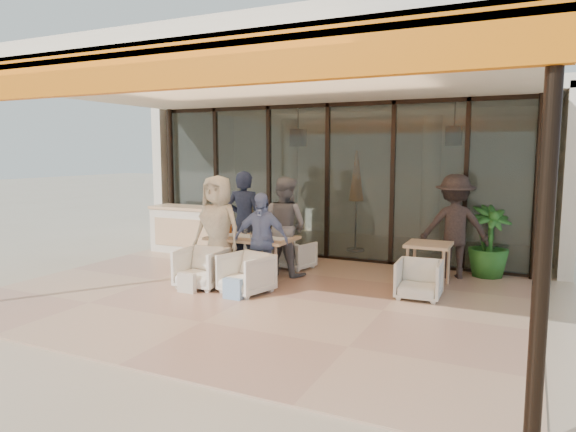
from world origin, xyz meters
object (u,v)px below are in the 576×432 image
at_px(side_table, 429,250).
at_px(chair_near_left, 201,266).
at_px(diner_grey, 285,226).
at_px(standing_woman, 454,227).
at_px(diner_cream, 218,229).
at_px(host_counter, 191,229).
at_px(chair_far_right, 296,254).
at_px(dining_table, 252,240).
at_px(chair_far_left, 257,249).
at_px(chair_near_right, 246,272).
at_px(side_chair, 419,278).
at_px(potted_palm, 489,242).
at_px(diner_navy, 244,221).
at_px(diner_periwinkle, 261,240).

bearing_deg(side_table, chair_near_left, -154.20).
height_order(diner_grey, standing_woman, standing_woman).
height_order(diner_cream, side_table, diner_cream).
bearing_deg(host_counter, chair_far_right, -8.89).
bearing_deg(standing_woman, chair_near_left, 17.92).
bearing_deg(dining_table, chair_far_left, 113.59).
relative_size(dining_table, chair_far_left, 2.29).
bearing_deg(diner_grey, chair_far_left, -18.96).
relative_size(chair_far_left, diner_cream, 0.36).
bearing_deg(chair_near_right, side_chair, 35.06).
bearing_deg(side_table, diner_cream, -161.53).
relative_size(host_counter, chair_far_right, 3.06).
xyz_separation_m(chair_near_right, side_table, (2.51, 1.62, 0.28)).
relative_size(chair_far_left, side_table, 0.88).
xyz_separation_m(dining_table, chair_far_right, (0.43, 0.94, -0.38)).
bearing_deg(potted_palm, side_table, -125.96).
height_order(chair_near_left, diner_cream, diner_cream).
height_order(diner_navy, standing_woman, diner_navy).
bearing_deg(host_counter, diner_grey, -18.77).
relative_size(chair_near_left, standing_woman, 0.40).
bearing_deg(diner_periwinkle, chair_near_right, -99.75).
distance_m(chair_near_right, diner_cream, 1.13).
distance_m(diner_cream, standing_woman, 4.12).
distance_m(diner_navy, side_table, 3.37).
xyz_separation_m(chair_near_left, diner_grey, (0.84, 1.40, 0.53)).
xyz_separation_m(chair_far_left, standing_woman, (3.63, 0.55, 0.59)).
bearing_deg(chair_near_right, chair_near_left, -164.04).
relative_size(dining_table, diner_periwinkle, 0.96).
height_order(side_table, standing_woman, standing_woman).
xyz_separation_m(chair_near_left, diner_navy, (0.00, 1.40, 0.57)).
relative_size(chair_near_left, side_table, 0.98).
bearing_deg(side_chair, chair_far_left, 160.12).
bearing_deg(chair_near_left, side_chair, 12.14).
xyz_separation_m(chair_far_right, diner_navy, (-0.84, -0.50, 0.64)).
distance_m(chair_near_right, side_table, 3.00).
bearing_deg(chair_near_right, diner_grey, 105.96).
bearing_deg(side_table, standing_woman, 71.10).
relative_size(chair_near_left, diner_periwinkle, 0.47).
height_order(chair_near_left, side_chair, chair_near_left).
bearing_deg(potted_palm, chair_near_right, -140.36).
relative_size(diner_navy, side_table, 2.52).
bearing_deg(chair_near_right, potted_palm, 55.59).
distance_m(host_counter, potted_palm, 6.08).
xyz_separation_m(host_counter, chair_far_right, (2.73, -0.43, -0.23)).
distance_m(diner_navy, side_chair, 3.44).
bearing_deg(diner_cream, standing_woman, 30.38).
height_order(chair_near_left, side_table, side_table).
height_order(chair_far_right, potted_palm, potted_palm).
relative_size(diner_cream, standing_woman, 0.99).
xyz_separation_m(dining_table, side_chair, (2.94, -0.09, -0.35)).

